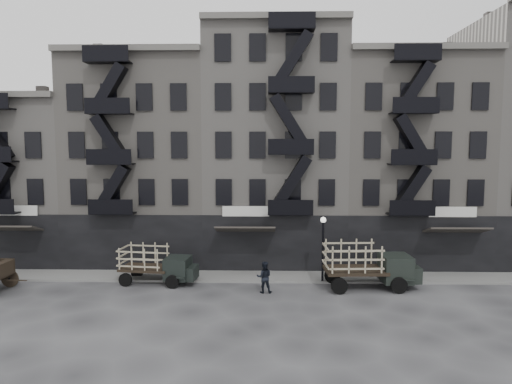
{
  "coord_description": "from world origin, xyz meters",
  "views": [
    {
      "loc": [
        -0.6,
        -25.9,
        8.79
      ],
      "look_at": [
        -1.28,
        4.0,
        5.71
      ],
      "focal_mm": 32.0,
      "sensor_mm": 36.0,
      "label": 1
    }
  ],
  "objects": [
    {
      "name": "ground",
      "position": [
        0.0,
        0.0,
        0.0
      ],
      "size": [
        140.0,
        140.0,
        0.0
      ],
      "primitive_type": "plane",
      "color": "#38383A",
      "rests_on": "ground"
    },
    {
      "name": "sidewalk",
      "position": [
        0.0,
        3.75,
        0.07
      ],
      "size": [
        55.0,
        2.5,
        0.15
      ],
      "primitive_type": "cube",
      "color": "slate",
      "rests_on": "ground"
    },
    {
      "name": "building_west",
      "position": [
        -20.0,
        9.83,
        6.0
      ],
      "size": [
        10.0,
        11.35,
        13.2
      ],
      "color": "gray",
      "rests_on": "ground"
    },
    {
      "name": "building_midwest",
      "position": [
        -10.0,
        9.83,
        7.5
      ],
      "size": [
        10.0,
        11.35,
        16.2
      ],
      "color": "gray",
      "rests_on": "ground"
    },
    {
      "name": "building_center",
      "position": [
        -0.0,
        9.82,
        8.5
      ],
      "size": [
        10.0,
        11.35,
        18.2
      ],
      "color": "gray",
      "rests_on": "ground"
    },
    {
      "name": "building_mideast",
      "position": [
        10.0,
        9.83,
        7.5
      ],
      "size": [
        10.0,
        11.35,
        16.2
      ],
      "color": "gray",
      "rests_on": "ground"
    },
    {
      "name": "lamp_post",
      "position": [
        3.0,
        2.6,
        2.78
      ],
      "size": [
        0.36,
        0.36,
        4.28
      ],
      "color": "black",
      "rests_on": "ground"
    },
    {
      "name": "stake_truck_west",
      "position": [
        -7.61,
        2.37,
        1.39
      ],
      "size": [
        5.02,
        2.48,
        2.43
      ],
      "rotation": [
        0.0,
        0.0,
        -0.12
      ],
      "color": "black",
      "rests_on": "ground"
    },
    {
      "name": "stake_truck_east",
      "position": [
        5.68,
        1.65,
        1.64
      ],
      "size": [
        5.84,
        2.64,
        2.87
      ],
      "rotation": [
        0.0,
        0.0,
        0.05
      ],
      "color": "black",
      "rests_on": "ground"
    },
    {
      "name": "pedestrian_mid",
      "position": [
        -0.72,
        0.64,
        0.95
      ],
      "size": [
        0.93,
        0.73,
        1.9
      ],
      "primitive_type": "imported",
      "rotation": [
        0.0,
        0.0,
        3.16
      ],
      "color": "black",
      "rests_on": "ground"
    }
  ]
}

